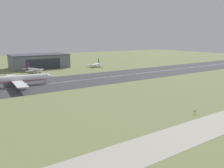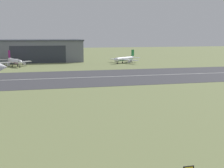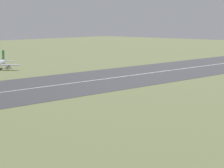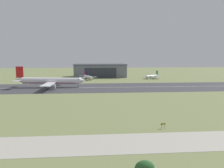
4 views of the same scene
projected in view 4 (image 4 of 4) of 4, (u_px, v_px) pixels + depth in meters
ground_plane at (156, 106)px, 104.93m from camera, size 720.41×720.41×0.00m
runway_strip at (133, 87)px, 168.28m from camera, size 480.41×50.58×0.06m
runway_centreline at (133, 87)px, 168.28m from camera, size 432.37×0.70×0.01m
taxiway_road at (200, 141)px, 61.30m from camera, size 360.31×14.11×0.05m
hangar_building at (100, 70)px, 254.12m from camera, size 59.30×34.03×14.81m
airplane_landing at (51, 81)px, 166.13m from camera, size 53.17×51.65×16.03m
airplane_parked_west at (88, 77)px, 220.63m from camera, size 18.43×23.02×8.82m
airplane_parked_centre at (152, 76)px, 230.67m from camera, size 21.25×20.11×8.28m
runway_sign at (163, 125)px, 71.50m from camera, size 1.50×0.14×1.73m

